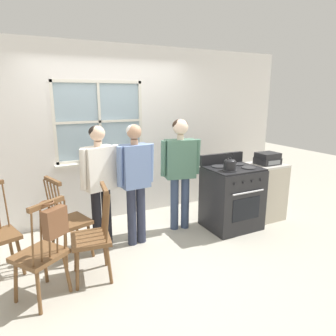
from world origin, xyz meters
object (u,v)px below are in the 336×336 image
object	(u,v)px
stereo	(268,159)
kettle	(230,164)
chair_near_stove	(93,238)
person_adult_right	(180,163)
stove	(232,197)
handbag	(55,221)
person_elderly_left	(100,176)
chair_near_wall	(69,222)
potted_plant	(87,158)
person_teen_center	(135,175)
side_counter	(264,191)
chair_by_window	(41,255)

from	to	relation	value
stereo	kettle	bearing A→B (deg)	-169.61
chair_near_stove	person_adult_right	world-z (taller)	person_adult_right
stove	kettle	xyz separation A→B (m)	(-0.17, -0.13, 0.55)
person_adult_right	handbag	size ratio (longest dim) A/B	5.29
person_elderly_left	stereo	xyz separation A→B (m)	(2.57, -0.26, 0.04)
person_elderly_left	handbag	bearing A→B (deg)	-138.98
chair_near_wall	potted_plant	world-z (taller)	potted_plant
person_teen_center	stove	bearing A→B (deg)	-10.21
kettle	handbag	world-z (taller)	kettle
person_elderly_left	person_teen_center	size ratio (longest dim) A/B	1.00
chair_near_stove	potted_plant	distance (m)	1.62
potted_plant	handbag	world-z (taller)	potted_plant
person_teen_center	potted_plant	size ratio (longest dim) A/B	6.31
kettle	side_counter	distance (m)	1.04
chair_near_stove	person_teen_center	xyz separation A→B (m)	(0.69, 0.53, 0.48)
potted_plant	side_counter	size ratio (longest dim) A/B	0.28
chair_by_window	handbag	distance (m)	0.46
chair_by_window	potted_plant	xyz separation A→B (m)	(0.81, 1.62, 0.56)
chair_near_stove	person_adult_right	xyz separation A→B (m)	(1.43, 0.67, 0.54)
potted_plant	handbag	xyz separation A→B (m)	(-0.68, -1.81, -0.17)
chair_by_window	person_adult_right	xyz separation A→B (m)	(1.95, 0.81, 0.54)
chair_by_window	person_elderly_left	distance (m)	1.22
person_teen_center	side_counter	bearing A→B (deg)	-7.10
person_teen_center	stereo	size ratio (longest dim) A/B	4.70
chair_near_stove	person_teen_center	distance (m)	1.00
person_teen_center	kettle	bearing A→B (deg)	-16.69
chair_near_stove	kettle	world-z (taller)	kettle
chair_near_stove	person_elderly_left	bearing A→B (deg)	165.50
person_teen_center	person_adult_right	bearing A→B (deg)	7.13
chair_by_window	chair_near_wall	distance (m)	0.77
potted_plant	stereo	world-z (taller)	potted_plant
person_teen_center	person_adult_right	world-z (taller)	person_adult_right
stereo	chair_near_wall	bearing A→B (deg)	177.16
chair_near_wall	chair_near_stove	world-z (taller)	same
chair_near_stove	stove	bearing A→B (deg)	107.28
stove	handbag	xyz separation A→B (m)	(-2.54, -0.70, 0.39)
chair_near_stove	person_elderly_left	xyz separation A→B (m)	(0.27, 0.66, 0.49)
stove	potted_plant	world-z (taller)	potted_plant
chair_near_stove	kettle	xyz separation A→B (m)	(1.98, 0.24, 0.56)
kettle	handbag	distance (m)	2.44
potted_plant	person_elderly_left	bearing A→B (deg)	-91.80
person_teen_center	person_adult_right	distance (m)	0.76
person_elderly_left	handbag	xyz separation A→B (m)	(-0.65, -0.99, -0.09)
person_elderly_left	chair_by_window	bearing A→B (deg)	-150.19
person_elderly_left	side_counter	distance (m)	2.63
stove	person_adult_right	bearing A→B (deg)	157.26
person_teen_center	person_adult_right	xyz separation A→B (m)	(0.74, 0.15, 0.05)
person_adult_right	potted_plant	distance (m)	1.40
stove	side_counter	size ratio (longest dim) A/B	1.20
person_elderly_left	kettle	distance (m)	1.76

